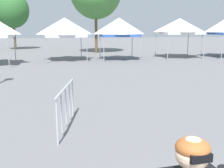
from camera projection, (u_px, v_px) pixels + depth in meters
canopy_tent_behind_left at (65, 27)px, 20.34m from camera, size 3.23×3.23×3.27m
canopy_tent_center at (119, 27)px, 20.80m from camera, size 3.07×3.07×3.28m
canopy_tent_right_of_center at (180, 26)px, 22.26m from camera, size 3.38×3.38×3.28m
tree_behind_tents_right at (13, 10)px, 30.46m from camera, size 3.68×3.68×6.53m
crowd_barrier_near_person at (66, 99)px, 6.58m from camera, size 0.52×2.06×1.08m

